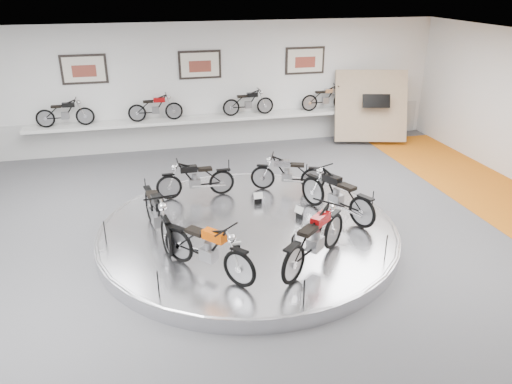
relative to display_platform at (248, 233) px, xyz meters
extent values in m
plane|color=#4E4E50|center=(0.00, -0.30, -0.15)|extent=(16.00, 16.00, 0.00)
plane|color=white|center=(0.00, -0.30, 3.85)|extent=(16.00, 16.00, 0.00)
plane|color=silver|center=(0.00, 6.70, 1.85)|extent=(16.00, 0.00, 16.00)
cube|color=#BCBCBA|center=(0.00, 6.68, 0.40)|extent=(15.68, 0.04, 1.10)
cylinder|color=silver|center=(0.00, 0.00, 0.00)|extent=(6.40, 6.40, 0.30)
torus|color=#B2B2BA|center=(0.00, 0.00, 0.12)|extent=(6.40, 6.40, 0.10)
cube|color=silver|center=(0.00, 6.40, 0.85)|extent=(11.00, 0.55, 0.10)
cube|color=beige|center=(-3.50, 6.66, 2.55)|extent=(1.35, 0.06, 0.88)
cube|color=beige|center=(0.00, 6.66, 2.55)|extent=(1.35, 0.06, 0.88)
cube|color=beige|center=(3.50, 6.66, 2.55)|extent=(1.35, 0.06, 0.88)
cube|color=tan|center=(5.60, 5.80, 1.10)|extent=(2.56, 1.52, 2.30)
camera|label=1|loc=(-2.13, -9.33, 5.12)|focal=35.00mm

